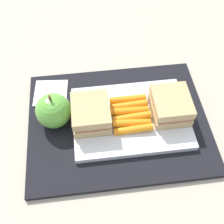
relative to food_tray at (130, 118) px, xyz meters
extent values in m
plane|color=#B7AD99|center=(0.03, 0.00, -0.02)|extent=(2.40, 2.40, 0.00)
cube|color=black|center=(0.03, 0.00, -0.01)|extent=(0.36, 0.28, 0.01)
cube|color=white|center=(0.00, 0.00, 0.00)|extent=(0.23, 0.17, 0.01)
cube|color=tan|center=(-0.08, 0.00, 0.01)|extent=(0.07, 0.08, 0.02)
cube|color=pink|center=(-0.08, 0.00, 0.03)|extent=(0.07, 0.07, 0.01)
cube|color=tan|center=(-0.08, 0.00, 0.04)|extent=(0.07, 0.08, 0.02)
cube|color=tan|center=(0.08, 0.00, 0.01)|extent=(0.07, 0.08, 0.02)
cube|color=pink|center=(0.08, 0.00, 0.03)|extent=(0.07, 0.07, 0.01)
cube|color=tan|center=(0.08, 0.00, 0.04)|extent=(0.07, 0.08, 0.02)
cylinder|color=orange|center=(0.00, -0.04, 0.01)|extent=(0.08, 0.01, 0.01)
cylinder|color=orange|center=(0.00, -0.02, 0.01)|extent=(0.08, 0.01, 0.02)
cylinder|color=orange|center=(0.00, -0.01, 0.01)|extent=(0.08, 0.01, 0.02)
cylinder|color=orange|center=(0.00, 0.01, 0.01)|extent=(0.08, 0.01, 0.02)
cylinder|color=orange|center=(0.00, 0.02, 0.01)|extent=(0.08, 0.01, 0.02)
cylinder|color=orange|center=(0.00, 0.04, 0.01)|extent=(0.08, 0.01, 0.02)
sphere|color=#66B742|center=(0.15, -0.02, 0.03)|extent=(0.07, 0.07, 0.07)
cylinder|color=brown|center=(0.15, -0.02, 0.07)|extent=(0.00, 0.00, 0.01)
cube|color=white|center=(0.16, -0.09, 0.00)|extent=(0.08, 0.08, 0.00)
camera|label=1|loc=(0.08, 0.32, 0.48)|focal=46.09mm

